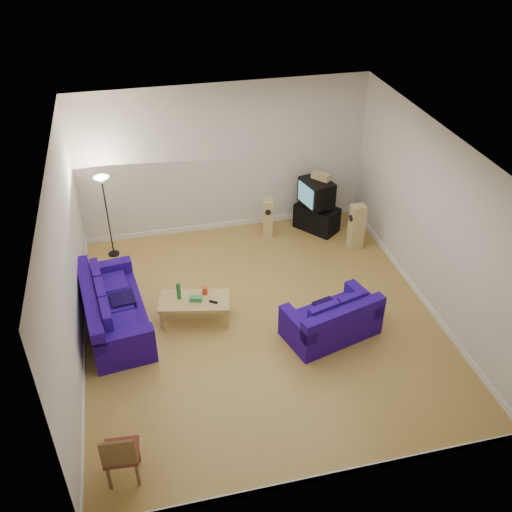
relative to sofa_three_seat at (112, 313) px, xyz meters
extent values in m
cube|color=olive|center=(2.51, -0.42, -0.32)|extent=(6.00, 6.50, 0.01)
cube|color=white|center=(2.51, -0.42, 2.88)|extent=(6.00, 6.50, 0.01)
cube|color=silver|center=(2.51, 2.83, 1.28)|extent=(6.00, 0.01, 3.20)
cube|color=silver|center=(2.51, -3.67, 1.28)|extent=(6.00, 0.01, 3.20)
cube|color=silver|center=(-0.49, -0.42, 1.28)|extent=(0.01, 6.50, 3.20)
cube|color=silver|center=(5.51, -0.42, 1.28)|extent=(0.01, 6.50, 3.20)
cube|color=white|center=(2.51, 2.82, -0.26)|extent=(6.00, 0.02, 0.12)
cube|color=white|center=(2.51, -3.66, -0.26)|extent=(6.00, 0.02, 0.12)
cube|color=white|center=(-0.48, -0.42, -0.26)|extent=(0.02, 6.50, 0.12)
cube|color=white|center=(5.50, -0.42, -0.26)|extent=(0.02, 6.50, 0.12)
cube|color=#1B0074|center=(0.06, 0.01, -0.11)|extent=(1.22, 2.31, 0.42)
cube|color=#1B0074|center=(-0.30, -0.04, 0.32)|extent=(0.49, 2.22, 0.43)
cube|color=#1B0074|center=(-0.06, 0.99, 0.22)|extent=(0.97, 0.34, 0.24)
cube|color=#1B0074|center=(0.18, -0.98, 0.22)|extent=(0.97, 0.34, 0.24)
cube|color=black|center=(0.21, 0.03, 0.20)|extent=(0.45, 0.45, 0.12)
cube|color=#1B0074|center=(3.56, -1.01, -0.13)|extent=(1.71, 1.25, 0.38)
cube|color=#1B0074|center=(3.65, -1.33, 0.26)|extent=(1.53, 0.61, 0.39)
cube|color=#1B0074|center=(2.92, -1.19, 0.17)|extent=(0.43, 0.88, 0.22)
cube|color=#1B0074|center=(4.21, -0.83, 0.17)|extent=(0.43, 0.88, 0.22)
cube|color=black|center=(3.53, -0.88, 0.15)|extent=(0.45, 0.45, 0.11)
cube|color=tan|center=(1.40, -0.12, 0.09)|extent=(1.29, 0.83, 0.05)
cube|color=tan|center=(0.81, -0.25, -0.12)|extent=(0.07, 0.07, 0.38)
cube|color=tan|center=(0.91, 0.23, -0.12)|extent=(0.07, 0.07, 0.38)
cube|color=tan|center=(1.88, -0.48, -0.12)|extent=(0.07, 0.07, 0.38)
cube|color=tan|center=(1.98, 0.01, -0.12)|extent=(0.07, 0.07, 0.38)
cylinder|color=#197233|center=(1.16, -0.02, 0.28)|extent=(0.09, 0.09, 0.32)
cube|color=green|center=(1.43, -0.15, 0.16)|extent=(0.23, 0.17, 0.08)
cylinder|color=red|center=(1.61, 0.00, 0.18)|extent=(0.13, 0.13, 0.13)
cube|color=black|center=(1.70, -0.27, 0.13)|extent=(0.15, 0.13, 0.02)
cube|color=black|center=(4.41, 2.28, -0.04)|extent=(0.96, 1.03, 0.56)
cube|color=black|center=(4.37, 2.29, 0.29)|extent=(0.48, 0.50, 0.09)
cube|color=black|center=(4.35, 2.25, 0.60)|extent=(0.67, 0.81, 0.54)
cube|color=#366A77|center=(4.10, 2.19, 0.60)|extent=(0.16, 0.55, 0.44)
cube|color=tan|center=(4.44, 2.29, 0.95)|extent=(0.37, 0.41, 0.14)
cube|color=tan|center=(3.32, 2.28, 0.11)|extent=(0.26, 0.30, 0.86)
cylinder|color=black|center=(3.28, 2.15, 0.32)|extent=(0.13, 0.05, 0.13)
cube|color=tan|center=(4.96, 1.41, 0.17)|extent=(0.31, 0.25, 0.98)
cylinder|color=black|center=(4.81, 1.39, 0.41)|extent=(0.03, 0.15, 0.14)
cylinder|color=black|center=(0.06, 2.28, -0.30)|extent=(0.22, 0.22, 0.03)
cylinder|color=black|center=(0.06, 2.28, 0.53)|extent=(0.03, 0.03, 1.64)
cone|color=white|center=(0.06, 2.28, 1.37)|extent=(0.30, 0.30, 0.13)
cube|color=brown|center=(-0.13, -3.15, -0.10)|extent=(0.04, 0.04, 0.43)
cube|color=brown|center=(-0.10, -2.80, -0.10)|extent=(0.04, 0.04, 0.43)
cube|color=brown|center=(0.22, -3.18, -0.10)|extent=(0.04, 0.04, 0.43)
cube|color=brown|center=(0.25, -2.83, -0.10)|extent=(0.04, 0.04, 0.43)
cube|color=maroon|center=(0.06, -2.99, 0.14)|extent=(0.46, 0.46, 0.06)
cube|color=brown|center=(0.05, -3.19, 0.37)|extent=(0.43, 0.07, 0.43)
camera|label=1|loc=(0.67, -7.80, 6.24)|focal=40.00mm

